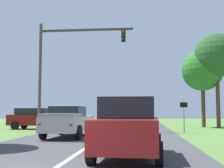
{
  "coord_description": "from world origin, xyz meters",
  "views": [
    {
      "loc": [
        2.39,
        -6.81,
        1.59
      ],
      "look_at": [
        0.38,
        13.45,
        3.39
      ],
      "focal_mm": 48.26,
      "sensor_mm": 36.0,
      "label": 1
    }
  ],
  "objects_px": {
    "oak_tree_right": "(217,56)",
    "extra_tree_1": "(202,71)",
    "red_suv_near": "(129,126)",
    "pickup_truck_lead": "(69,121)",
    "crossing_suv_far": "(34,118)",
    "keep_moving_sign": "(184,112)",
    "traffic_light": "(63,60)"
  },
  "relations": [
    {
      "from": "extra_tree_1",
      "to": "red_suv_near",
      "type": "bearing_deg",
      "value": -108.21
    },
    {
      "from": "traffic_light",
      "to": "extra_tree_1",
      "type": "xyz_separation_m",
      "value": [
        12.0,
        6.6,
        -0.15
      ]
    },
    {
      "from": "oak_tree_right",
      "to": "crossing_suv_far",
      "type": "relative_size",
      "value": 2.01
    },
    {
      "from": "pickup_truck_lead",
      "to": "oak_tree_right",
      "type": "distance_m",
      "value": 16.61
    },
    {
      "from": "traffic_light",
      "to": "pickup_truck_lead",
      "type": "bearing_deg",
      "value": -70.62
    },
    {
      "from": "red_suv_near",
      "to": "traffic_light",
      "type": "bearing_deg",
      "value": 114.52
    },
    {
      "from": "traffic_light",
      "to": "oak_tree_right",
      "type": "bearing_deg",
      "value": 23.2
    },
    {
      "from": "oak_tree_right",
      "to": "extra_tree_1",
      "type": "distance_m",
      "value": 1.96
    },
    {
      "from": "traffic_light",
      "to": "keep_moving_sign",
      "type": "distance_m",
      "value": 10.04
    },
    {
      "from": "oak_tree_right",
      "to": "extra_tree_1",
      "type": "relative_size",
      "value": 1.18
    },
    {
      "from": "keep_moving_sign",
      "to": "crossing_suv_far",
      "type": "bearing_deg",
      "value": 164.63
    },
    {
      "from": "red_suv_near",
      "to": "pickup_truck_lead",
      "type": "bearing_deg",
      "value": 117.77
    },
    {
      "from": "pickup_truck_lead",
      "to": "extra_tree_1",
      "type": "xyz_separation_m",
      "value": [
        10.23,
        11.64,
        4.46
      ]
    },
    {
      "from": "extra_tree_1",
      "to": "crossing_suv_far",
      "type": "bearing_deg",
      "value": -163.79
    },
    {
      "from": "pickup_truck_lead",
      "to": "crossing_suv_far",
      "type": "bearing_deg",
      "value": 123.42
    },
    {
      "from": "traffic_light",
      "to": "extra_tree_1",
      "type": "height_order",
      "value": "traffic_light"
    },
    {
      "from": "crossing_suv_far",
      "to": "extra_tree_1",
      "type": "bearing_deg",
      "value": 16.21
    },
    {
      "from": "keep_moving_sign",
      "to": "extra_tree_1",
      "type": "relative_size",
      "value": 0.32
    },
    {
      "from": "red_suv_near",
      "to": "keep_moving_sign",
      "type": "height_order",
      "value": "keep_moving_sign"
    },
    {
      "from": "red_suv_near",
      "to": "extra_tree_1",
      "type": "xyz_separation_m",
      "value": [
        6.29,
        19.12,
        4.36
      ]
    },
    {
      "from": "pickup_truck_lead",
      "to": "keep_moving_sign",
      "type": "xyz_separation_m",
      "value": [
        7.35,
        3.93,
        0.55
      ]
    },
    {
      "from": "pickup_truck_lead",
      "to": "extra_tree_1",
      "type": "height_order",
      "value": "extra_tree_1"
    },
    {
      "from": "traffic_light",
      "to": "crossing_suv_far",
      "type": "bearing_deg",
      "value": 143.57
    },
    {
      "from": "extra_tree_1",
      "to": "keep_moving_sign",
      "type": "bearing_deg",
      "value": -110.53
    },
    {
      "from": "crossing_suv_far",
      "to": "extra_tree_1",
      "type": "distance_m",
      "value": 16.28
    },
    {
      "from": "red_suv_near",
      "to": "crossing_suv_far",
      "type": "relative_size",
      "value": 1.09
    },
    {
      "from": "red_suv_near",
      "to": "crossing_suv_far",
      "type": "height_order",
      "value": "red_suv_near"
    },
    {
      "from": "red_suv_near",
      "to": "oak_tree_right",
      "type": "relative_size",
      "value": 0.54
    },
    {
      "from": "crossing_suv_far",
      "to": "keep_moving_sign",
      "type": "bearing_deg",
      "value": -15.37
    },
    {
      "from": "red_suv_near",
      "to": "pickup_truck_lead",
      "type": "height_order",
      "value": "red_suv_near"
    },
    {
      "from": "oak_tree_right",
      "to": "keep_moving_sign",
      "type": "bearing_deg",
      "value": -120.85
    },
    {
      "from": "red_suv_near",
      "to": "traffic_light",
      "type": "relative_size",
      "value": 0.56
    }
  ]
}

